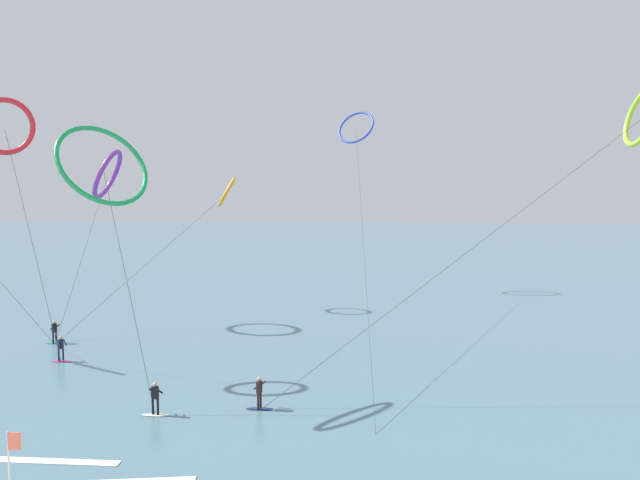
# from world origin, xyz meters

# --- Properties ---
(sea_water) EXTENTS (400.00, 200.00, 0.08)m
(sea_water) POSITION_xyz_m (0.00, 106.20, 0.04)
(sea_water) COLOR slate
(sea_water) RESTS_ON ground
(surfer_magenta) EXTENTS (1.40, 0.73, 1.70)m
(surfer_magenta) POSITION_xyz_m (-17.17, 23.07, 0.82)
(surfer_magenta) COLOR #CC288E
(surfer_magenta) RESTS_ON ground
(surfer_ivory) EXTENTS (1.40, 0.62, 1.70)m
(surfer_ivory) POSITION_xyz_m (-7.77, 14.06, 0.82)
(surfer_ivory) COLOR silver
(surfer_ivory) RESTS_ON ground
(surfer_teal) EXTENTS (1.40, 0.67, 1.70)m
(surfer_teal) POSITION_xyz_m (-19.99, 27.68, 0.82)
(surfer_teal) COLOR teal
(surfer_teal) RESTS_ON ground
(surfer_navy) EXTENTS (1.40, 0.65, 1.70)m
(surfer_navy) POSITION_xyz_m (-2.74, 15.24, 0.82)
(surfer_navy) COLOR navy
(surfer_navy) RESTS_ON ground
(kite_cobalt) EXTENTS (5.07, 44.22, 20.45)m
(kite_cobalt) POSITION_xyz_m (1.99, 54.10, 18.46)
(kite_cobalt) COLOR #2647B7
(kite_cobalt) RESTS_ON ground
(kite_emerald) EXTENTS (5.84, 5.67, 14.75)m
(kite_emerald) POSITION_xyz_m (-10.92, 15.96, 12.58)
(kite_emerald) COLOR #199351
(kite_emerald) RESTS_ON ground
(kite_crimson) EXTENTS (3.31, 4.61, 16.76)m
(kite_crimson) POSITION_xyz_m (-18.60, 20.10, 15.03)
(kite_crimson) COLOR red
(kite_crimson) RESTS_ON ground
(kite_lime) EXTENTS (21.12, 6.45, 17.00)m
(kite_lime) POSITION_xyz_m (17.72, 19.94, 15.27)
(kite_lime) COLOR #8CC62D
(kite_lime) RESTS_ON ground
(kite_amber) EXTENTS (11.00, 16.23, 12.64)m
(kite_amber) POSITION_xyz_m (-10.26, 42.12, 11.17)
(kite_amber) COLOR orange
(kite_amber) RESTS_ON ground
(kite_violet) EXTENTS (2.88, 9.21, 14.80)m
(kite_violet) POSITION_xyz_m (-18.54, 34.47, 12.67)
(kite_violet) COLOR purple
(kite_violet) RESTS_ON ground
(beach_flag) EXTENTS (0.47, 0.08, 3.10)m
(beach_flag) POSITION_xyz_m (-9.49, 4.55, 2.05)
(beach_flag) COLOR silver
(beach_flag) RESTS_ON ground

